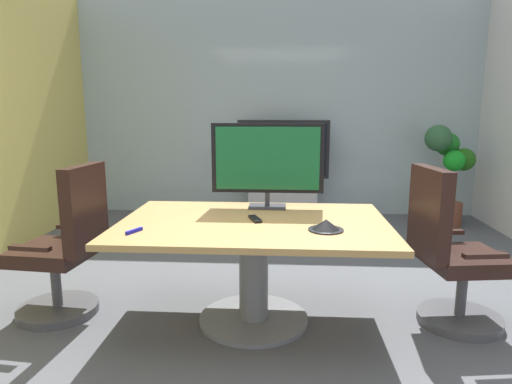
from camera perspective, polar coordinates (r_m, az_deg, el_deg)
The scene contains 11 objects.
ground_plane at distance 3.25m, azimuth 1.38°, elevation -16.07°, with size 7.60×7.60×0.00m, color #515459.
wall_back_glass_partition at distance 6.20m, azimuth 2.74°, elevation 10.72°, with size 5.50×0.10×2.92m, color #9EB2B7.
conference_table at distance 3.04m, azimuth -0.31°, elevation -7.19°, with size 1.79×1.18×0.72m.
office_chair_left at distance 3.42m, azimuth -23.28°, elevation -7.34°, with size 0.61×0.59×1.09m.
office_chair_right at distance 3.29m, azimuth 23.74°, elevation -8.08°, with size 0.62×0.60×1.09m.
tv_monitor at distance 3.32m, azimuth 1.49°, elevation 4.06°, with size 0.84×0.18×0.64m.
wall_display_unit at distance 5.93m, azimuth 3.47°, elevation 0.81°, with size 1.20×0.36×1.31m.
potted_plant at distance 5.98m, azimuth 23.53°, elevation 3.05°, with size 0.66×0.54×1.27m.
conference_phone at distance 2.78m, azimuth 8.98°, elevation -4.27°, with size 0.22×0.22×0.07m.
remote_control at distance 3.00m, azimuth -0.12°, elevation -3.49°, with size 0.05×0.17×0.02m, color black.
whiteboard_marker at distance 2.81m, azimuth -15.39°, elevation -4.84°, with size 0.13×0.02×0.02m, color #1919A5.
Camera 1 is at (0.11, -2.90, 1.47)m, focal length 31.12 mm.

